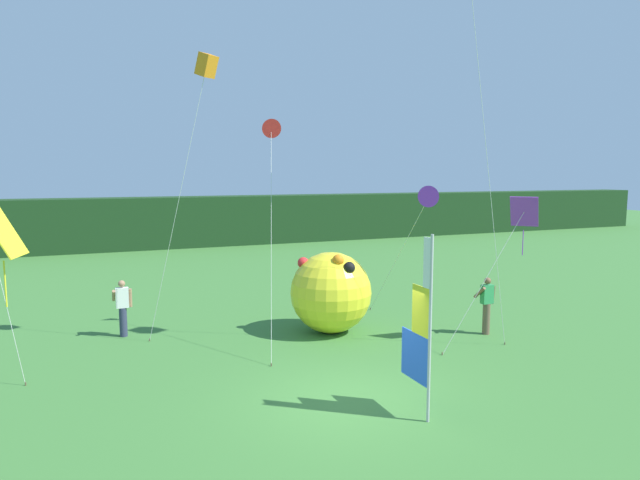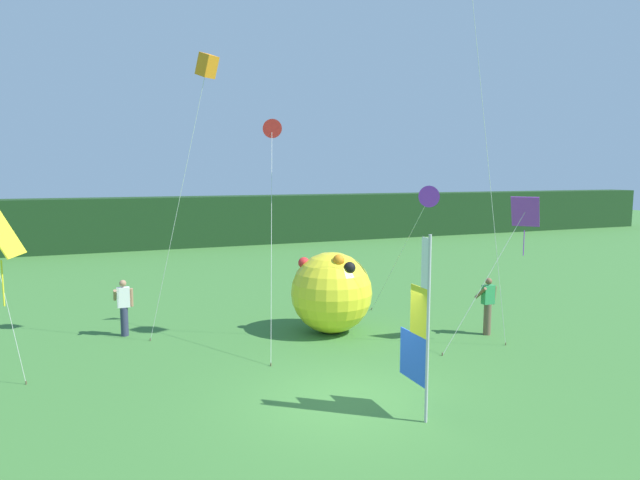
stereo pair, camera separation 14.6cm
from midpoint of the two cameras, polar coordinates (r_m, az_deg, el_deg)
ground_plane at (r=12.14m, az=3.19°, el=-16.37°), size 120.00×120.00×0.00m
distant_treeline at (r=37.02m, az=-14.49°, el=1.82°), size 80.00×2.40×3.25m
banner_flag at (r=11.06m, az=10.64°, el=-9.16°), size 0.06×1.03×3.67m
person_near_banner at (r=17.32m, az=-19.43°, el=-6.47°), size 0.55×0.48×1.68m
person_mid_field at (r=17.22m, az=17.22°, el=-6.39°), size 0.55×0.48×1.72m
inflatable_balloon at (r=16.65m, az=1.45°, el=-5.43°), size 2.45×2.45×2.47m
kite_purple_diamond_2 at (r=16.03m, az=20.55°, el=2.33°), size 3.01×0.94×4.18m
kite_purple_delta_4 at (r=16.06m, az=11.54°, el=4.38°), size 0.59×3.83×4.46m
kite_red_delta_5 at (r=16.46m, az=-4.75°, el=11.31°), size 1.32×3.18×6.41m
kite_orange_box_6 at (r=15.61m, az=-11.39°, el=17.10°), size 1.97×1.34×7.98m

